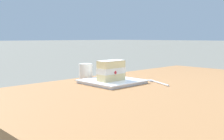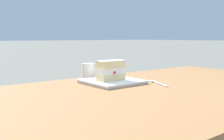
{
  "view_description": "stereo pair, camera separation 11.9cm",
  "coord_description": "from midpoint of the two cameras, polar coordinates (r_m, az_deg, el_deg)",
  "views": [
    {
      "loc": [
        1.03,
        0.7,
        0.96
      ],
      "look_at": [
        0.15,
        -0.22,
        0.81
      ],
      "focal_mm": 43.49,
      "sensor_mm": 36.0,
      "label": 1
    },
    {
      "loc": [
        0.94,
        0.78,
        0.96
      ],
      "look_at": [
        0.15,
        -0.22,
        0.81
      ],
      "focal_mm": 43.49,
      "sensor_mm": 36.0,
      "label": 2
    }
  ],
  "objects": [
    {
      "name": "coffee_cup",
      "position": [
        1.43,
        -7.95,
        -0.25
      ],
      "size": [
        0.07,
        0.07,
        0.08
      ],
      "color": "silver",
      "rests_on": "patio_table"
    },
    {
      "name": "patio_table",
      "position": [
        1.27,
        9.14,
        -7.2
      ],
      "size": [
        1.58,
        0.94,
        0.74
      ],
      "color": "olive",
      "rests_on": "ground"
    },
    {
      "name": "dessert_plate",
      "position": [
        1.29,
        -2.65,
        -2.45
      ],
      "size": [
        0.25,
        0.25,
        0.02
      ],
      "color": "white",
      "rests_on": "patio_table"
    },
    {
      "name": "dessert_fork",
      "position": [
        1.3,
        6.79,
        -2.62
      ],
      "size": [
        0.08,
        0.16,
        0.01
      ],
      "color": "silver",
      "rests_on": "patio_table"
    },
    {
      "name": "cake_slice",
      "position": [
        1.27,
        -2.88,
        -0.13
      ],
      "size": [
        0.13,
        0.07,
        0.1
      ],
      "color": "#EAD18C",
      "rests_on": "dessert_plate"
    }
  ]
}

